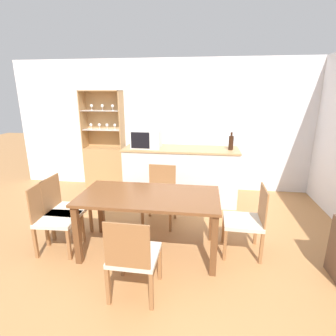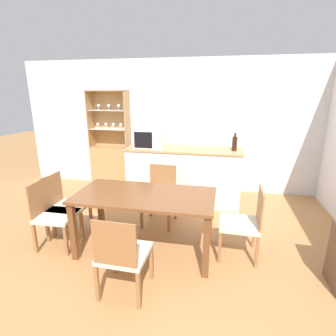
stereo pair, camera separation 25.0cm
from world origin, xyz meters
name	(u,v)px [view 1 (the left image)]	position (x,y,z in m)	size (l,w,h in m)	color
ground_plane	(157,263)	(0.00, 0.00, 0.00)	(18.00, 18.00, 0.00)	#B27A47
wall_back	(179,126)	(0.00, 2.63, 1.27)	(6.80, 0.06, 2.55)	silver
kitchen_counter	(180,175)	(0.10, 1.89, 0.49)	(2.00, 0.65, 0.99)	silver
display_cabinet	(105,160)	(-1.52, 2.45, 0.58)	(0.81, 0.33, 1.96)	tan
dining_table	(149,203)	(-0.13, 0.25, 0.65)	(1.66, 0.84, 0.76)	brown
dining_chair_side_right_far	(247,220)	(1.05, 0.37, 0.44)	(0.46, 0.46, 0.87)	beige
dining_chair_side_left_near	(54,218)	(-1.31, 0.12, 0.44)	(0.48, 0.48, 0.87)	beige
dining_chair_head_far	(160,195)	(-0.13, 1.01, 0.44)	(0.48, 0.48, 0.87)	beige
dining_chair_side_left_far	(65,209)	(-1.31, 0.38, 0.44)	(0.45, 0.45, 0.87)	beige
dining_chair_head_near	(133,256)	(-0.13, -0.51, 0.44)	(0.46, 0.46, 0.87)	beige
microwave	(147,139)	(-0.50, 1.86, 1.14)	(0.50, 0.37, 0.32)	silver
wine_bottle	(231,143)	(0.95, 1.87, 1.11)	(0.08, 0.08, 0.30)	black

